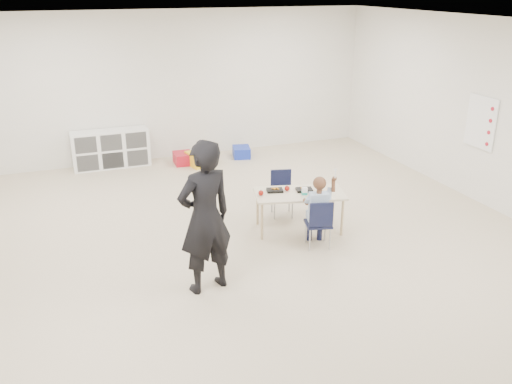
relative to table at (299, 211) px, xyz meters
name	(u,v)px	position (x,y,z in m)	size (l,w,h in m)	color
room	(251,151)	(-0.89, -0.50, 1.12)	(9.00, 9.02, 2.80)	beige
table	(299,211)	(0.00, 0.00, 0.00)	(1.33, 0.89, 0.56)	beige
chair_near	(318,223)	(0.02, -0.55, 0.05)	(0.33, 0.31, 0.67)	#111534
chair_far	(282,194)	(-0.02, 0.55, 0.05)	(0.33, 0.31, 0.67)	#111534
child	(319,209)	(0.02, -0.55, 0.25)	(0.45, 0.45, 1.06)	#BBDCFE
lunch_tray_near	(304,190)	(0.09, 0.04, 0.29)	(0.22, 0.16, 0.03)	black
lunch_tray_far	(275,190)	(-0.30, 0.17, 0.29)	(0.22, 0.16, 0.03)	black
milk_carton	(305,191)	(0.03, -0.10, 0.33)	(0.07, 0.07, 0.10)	white
bread_roll	(321,191)	(0.25, -0.14, 0.31)	(0.09, 0.09, 0.07)	#AF8E48
apple_near	(287,188)	(-0.13, 0.13, 0.31)	(0.07, 0.07, 0.07)	maroon
apple_far	(261,193)	(-0.53, 0.09, 0.31)	(0.07, 0.07, 0.07)	maroon
cubby_shelf	(111,149)	(-2.09, 3.78, 0.07)	(1.40, 0.40, 0.70)	white
rules_poster	(481,122)	(3.09, 0.10, 0.97)	(0.02, 0.60, 0.80)	white
adult	(205,218)	(-1.63, -1.04, 0.59)	(0.64, 0.42, 1.75)	black
bin_red	(183,158)	(-0.80, 3.48, -0.18)	(0.34, 0.43, 0.21)	#B21123
bin_yellow	(199,159)	(-0.54, 3.28, -0.16)	(0.39, 0.50, 0.24)	yellow
bin_blue	(241,152)	(0.38, 3.48, -0.18)	(0.32, 0.42, 0.20)	#172FAE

